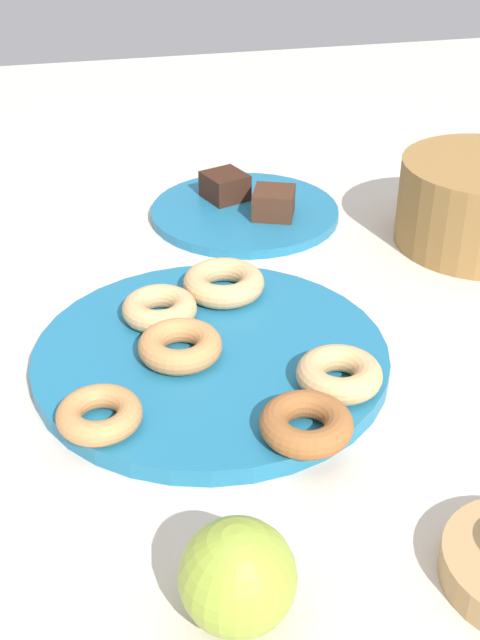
% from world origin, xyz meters
% --- Properties ---
extents(ground_plane, '(2.40, 2.40, 0.00)m').
position_xyz_m(ground_plane, '(0.00, 0.00, 0.00)').
color(ground_plane, beige).
extents(donut_plate, '(0.35, 0.35, 0.02)m').
position_xyz_m(donut_plate, '(0.00, 0.00, 0.01)').
color(donut_plate, '#1E6B93').
rests_on(donut_plate, ground_plane).
extents(donut_0, '(0.10, 0.10, 0.03)m').
position_xyz_m(donut_0, '(0.09, 0.10, 0.03)').
color(donut_0, tan).
rests_on(donut_0, donut_plate).
extents(donut_1, '(0.12, 0.12, 0.03)m').
position_xyz_m(donut_1, '(-0.11, 0.04, 0.03)').
color(donut_1, tan).
rests_on(donut_1, donut_plate).
extents(donut_2, '(0.10, 0.10, 0.02)m').
position_xyz_m(donut_2, '(0.09, -0.12, 0.03)').
color(donut_2, '#C6844C').
rests_on(donut_2, donut_plate).
extents(donut_3, '(0.11, 0.11, 0.03)m').
position_xyz_m(donut_3, '(-0.07, -0.04, 0.03)').
color(donut_3, tan).
rests_on(donut_3, donut_plate).
extents(donut_4, '(0.12, 0.12, 0.03)m').
position_xyz_m(donut_4, '(0.01, -0.03, 0.03)').
color(donut_4, '#C6844C').
rests_on(donut_4, donut_plate).
extents(donut_5, '(0.11, 0.11, 0.02)m').
position_xyz_m(donut_5, '(0.15, 0.05, 0.03)').
color(donut_5, '#995B2D').
rests_on(donut_5, donut_plate).
extents(cake_plate, '(0.26, 0.26, 0.01)m').
position_xyz_m(cake_plate, '(-0.33, 0.11, 0.01)').
color(cake_plate, '#1E6B93').
rests_on(cake_plate, ground_plane).
extents(brownie_near, '(0.07, 0.07, 0.04)m').
position_xyz_m(brownie_near, '(-0.37, 0.10, 0.03)').
color(brownie_near, '#381E14').
rests_on(brownie_near, cake_plate).
extents(brownie_far, '(0.07, 0.07, 0.04)m').
position_xyz_m(brownie_far, '(-0.30, 0.15, 0.03)').
color(brownie_far, '#472819').
rests_on(brownie_far, cake_plate).
extents(apple, '(0.08, 0.08, 0.08)m').
position_xyz_m(apple, '(0.30, -0.04, 0.04)').
color(apple, '#93AD38').
rests_on(apple, ground_plane).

